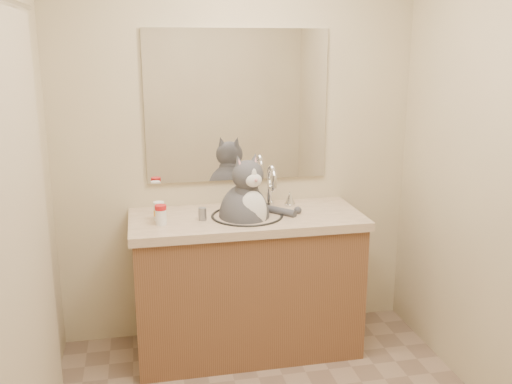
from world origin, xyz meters
TOP-DOWN VIEW (x-y plane):
  - room at (0.00, 0.00)m, footprint 2.22×2.52m
  - vanity at (0.00, 0.96)m, footprint 1.34×0.59m
  - mirror at (0.00, 1.24)m, footprint 1.10×0.02m
  - shower_curtain at (-1.05, 0.10)m, footprint 0.02×1.30m
  - cat at (-0.01, 0.93)m, footprint 0.48×0.39m
  - pill_bottle_redcap at (-0.49, 0.89)m, footprint 0.07×0.07m
  - pill_bottle_orange at (-0.50, 0.97)m, footprint 0.08×0.08m
  - grey_canister at (-0.26, 0.92)m, footprint 0.06×0.06m

SIDE VIEW (x-z plane):
  - vanity at x=0.00m, z-range -0.12..1.00m
  - cat at x=-0.01m, z-range 0.59..1.17m
  - grey_canister at x=-0.26m, z-range 0.85..0.92m
  - pill_bottle_orange at x=-0.50m, z-range 0.85..0.95m
  - pill_bottle_redcap at x=-0.49m, z-range 0.85..0.96m
  - shower_curtain at x=-1.05m, z-range 0.06..2.00m
  - room at x=0.00m, z-range -0.01..2.41m
  - mirror at x=0.00m, z-range 1.00..1.90m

